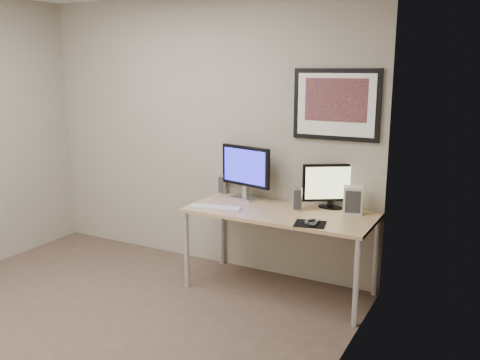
# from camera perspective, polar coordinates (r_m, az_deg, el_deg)

# --- Properties ---
(floor) EXTENTS (3.60, 3.60, 0.00)m
(floor) POSITION_cam_1_polar(r_m,az_deg,el_deg) (4.12, -17.25, -15.98)
(floor) COLOR #4C3C2F
(floor) RESTS_ON ground
(room) EXTENTS (3.60, 3.60, 3.60)m
(room) POSITION_cam_1_polar(r_m,az_deg,el_deg) (3.97, -14.17, 8.07)
(room) COLOR white
(room) RESTS_ON ground
(desk) EXTENTS (1.60, 0.70, 0.73)m
(desk) POSITION_cam_1_polar(r_m,az_deg,el_deg) (4.37, 4.52, -4.31)
(desk) COLOR #9C844B
(desk) RESTS_ON floor
(framed_art) EXTENTS (0.75, 0.04, 0.60)m
(framed_art) POSITION_cam_1_polar(r_m,az_deg,el_deg) (4.38, 10.74, 8.32)
(framed_art) COLOR black
(framed_art) RESTS_ON room
(monitor_large) EXTENTS (0.54, 0.23, 0.50)m
(monitor_large) POSITION_cam_1_polar(r_m,az_deg,el_deg) (4.67, 0.62, 1.14)
(monitor_large) COLOR #B2B2B7
(monitor_large) RESTS_ON desk
(monitor_tv) EXTENTS (0.44, 0.28, 0.39)m
(monitor_tv) POSITION_cam_1_polar(r_m,az_deg,el_deg) (4.43, 10.19, -0.53)
(monitor_tv) COLOR black
(monitor_tv) RESTS_ON desk
(speaker_left) EXTENTS (0.08, 0.08, 0.18)m
(speaker_left) POSITION_cam_1_polar(r_m,az_deg,el_deg) (4.90, -1.91, -0.49)
(speaker_left) COLOR #B2B2B7
(speaker_left) RESTS_ON desk
(speaker_right) EXTENTS (0.11, 0.11, 0.20)m
(speaker_right) POSITION_cam_1_polar(r_m,az_deg,el_deg) (4.35, 6.46, -2.12)
(speaker_right) COLOR #B2B2B7
(speaker_right) RESTS_ON desk
(keyboard) EXTENTS (0.49, 0.22, 0.02)m
(keyboard) POSITION_cam_1_polar(r_m,az_deg,el_deg) (4.42, -2.83, -3.09)
(keyboard) COLOR silver
(keyboard) RESTS_ON desk
(mousepad) EXTENTS (0.28, 0.26, 0.00)m
(mousepad) POSITION_cam_1_polar(r_m,az_deg,el_deg) (4.01, 7.88, -4.90)
(mousepad) COLOR black
(mousepad) RESTS_ON desk
(mouse) EXTENTS (0.08, 0.11, 0.03)m
(mouse) POSITION_cam_1_polar(r_m,az_deg,el_deg) (4.03, 8.05, -4.57)
(mouse) COLOR black
(mouse) RESTS_ON mousepad
(remote) EXTENTS (0.06, 0.17, 0.02)m
(remote) POSITION_cam_1_polar(r_m,az_deg,el_deg) (4.01, 8.37, -4.80)
(remote) COLOR black
(remote) RESTS_ON desk
(fan_unit) EXTENTS (0.18, 0.15, 0.24)m
(fan_unit) POSITION_cam_1_polar(r_m,az_deg,el_deg) (4.32, 12.55, -2.23)
(fan_unit) COLOR silver
(fan_unit) RESTS_ON desk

